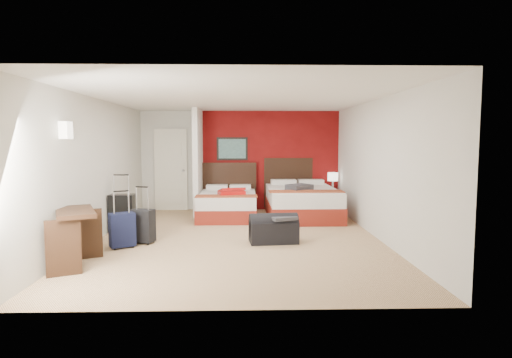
{
  "coord_description": "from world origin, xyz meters",
  "views": [
    {
      "loc": [
        0.12,
        -7.49,
        1.76
      ],
      "look_at": [
        0.34,
        0.8,
        1.0
      ],
      "focal_mm": 29.65,
      "sensor_mm": 36.0,
      "label": 1
    }
  ],
  "objects_px": {
    "suitcase_navy": "(122,231)",
    "bed_left": "(228,205)",
    "bed_right": "(302,203)",
    "table_lamp": "(333,182)",
    "suitcase_charcoal": "(143,227)",
    "nightstand": "(332,201)",
    "desk": "(76,238)",
    "suitcase_black": "(122,214)",
    "red_suitcase_open": "(232,192)",
    "duffel_bag": "(273,231)"
  },
  "relations": [
    {
      "from": "table_lamp",
      "to": "suitcase_charcoal",
      "type": "height_order",
      "value": "table_lamp"
    },
    {
      "from": "table_lamp",
      "to": "suitcase_black",
      "type": "distance_m",
      "value": 5.09
    },
    {
      "from": "desk",
      "to": "suitcase_navy",
      "type": "bearing_deg",
      "value": 46.72
    },
    {
      "from": "duffel_bag",
      "to": "table_lamp",
      "type": "bearing_deg",
      "value": 56.36
    },
    {
      "from": "bed_left",
      "to": "suitcase_charcoal",
      "type": "height_order",
      "value": "bed_left"
    },
    {
      "from": "red_suitcase_open",
      "to": "duffel_bag",
      "type": "height_order",
      "value": "red_suitcase_open"
    },
    {
      "from": "suitcase_black",
      "to": "suitcase_navy",
      "type": "xyz_separation_m",
      "value": [
        0.35,
        -1.24,
        -0.08
      ]
    },
    {
      "from": "red_suitcase_open",
      "to": "table_lamp",
      "type": "relative_size",
      "value": 1.68
    },
    {
      "from": "duffel_bag",
      "to": "desk",
      "type": "relative_size",
      "value": 0.85
    },
    {
      "from": "bed_left",
      "to": "suitcase_charcoal",
      "type": "xyz_separation_m",
      "value": [
        -1.35,
        -2.41,
        -0.0
      ]
    },
    {
      "from": "nightstand",
      "to": "duffel_bag",
      "type": "relative_size",
      "value": 0.62
    },
    {
      "from": "suitcase_navy",
      "to": "desk",
      "type": "distance_m",
      "value": 1.08
    },
    {
      "from": "bed_left",
      "to": "red_suitcase_open",
      "type": "distance_m",
      "value": 0.36
    },
    {
      "from": "suitcase_black",
      "to": "table_lamp",
      "type": "bearing_deg",
      "value": 26.56
    },
    {
      "from": "suitcase_navy",
      "to": "suitcase_charcoal",
      "type": "bearing_deg",
      "value": 19.85
    },
    {
      "from": "red_suitcase_open",
      "to": "suitcase_charcoal",
      "type": "relative_size",
      "value": 1.39
    },
    {
      "from": "suitcase_black",
      "to": "suitcase_charcoal",
      "type": "xyz_separation_m",
      "value": [
        0.61,
        -0.93,
        -0.07
      ]
    },
    {
      "from": "red_suitcase_open",
      "to": "suitcase_charcoal",
      "type": "distance_m",
      "value": 2.75
    },
    {
      "from": "table_lamp",
      "to": "duffel_bag",
      "type": "distance_m",
      "value": 3.66
    },
    {
      "from": "nightstand",
      "to": "table_lamp",
      "type": "relative_size",
      "value": 1.1
    },
    {
      "from": "bed_right",
      "to": "desk",
      "type": "relative_size",
      "value": 2.31
    },
    {
      "from": "duffel_bag",
      "to": "desk",
      "type": "bearing_deg",
      "value": -160.97
    },
    {
      "from": "bed_right",
      "to": "duffel_bag",
      "type": "height_order",
      "value": "bed_right"
    },
    {
      "from": "bed_right",
      "to": "table_lamp",
      "type": "height_order",
      "value": "table_lamp"
    },
    {
      "from": "bed_right",
      "to": "nightstand",
      "type": "bearing_deg",
      "value": 41.19
    },
    {
      "from": "table_lamp",
      "to": "desk",
      "type": "bearing_deg",
      "value": -135.08
    },
    {
      "from": "table_lamp",
      "to": "duffel_bag",
      "type": "relative_size",
      "value": 0.56
    },
    {
      "from": "red_suitcase_open",
      "to": "table_lamp",
      "type": "distance_m",
      "value": 2.63
    },
    {
      "from": "nightstand",
      "to": "suitcase_black",
      "type": "xyz_separation_m",
      "value": [
        -4.54,
        -2.26,
        0.1
      ]
    },
    {
      "from": "suitcase_charcoal",
      "to": "duffel_bag",
      "type": "bearing_deg",
      "value": 17.81
    },
    {
      "from": "suitcase_navy",
      "to": "bed_left",
      "type": "bearing_deg",
      "value": 29.51
    },
    {
      "from": "nightstand",
      "to": "suitcase_black",
      "type": "bearing_deg",
      "value": -158.02
    },
    {
      "from": "suitcase_charcoal",
      "to": "suitcase_navy",
      "type": "bearing_deg",
      "value": -112.26
    },
    {
      "from": "bed_right",
      "to": "suitcase_navy",
      "type": "distance_m",
      "value": 4.29
    },
    {
      "from": "bed_left",
      "to": "bed_right",
      "type": "xyz_separation_m",
      "value": [
        1.7,
        0.0,
        0.06
      ]
    },
    {
      "from": "nightstand",
      "to": "desk",
      "type": "height_order",
      "value": "desk"
    },
    {
      "from": "bed_left",
      "to": "desk",
      "type": "bearing_deg",
      "value": -117.53
    },
    {
      "from": "red_suitcase_open",
      "to": "nightstand",
      "type": "bearing_deg",
      "value": 3.41
    },
    {
      "from": "duffel_bag",
      "to": "nightstand",
      "type": "bearing_deg",
      "value": 56.36
    },
    {
      "from": "suitcase_charcoal",
      "to": "desk",
      "type": "distance_m",
      "value": 1.47
    },
    {
      "from": "bed_left",
      "to": "suitcase_navy",
      "type": "height_order",
      "value": "bed_left"
    },
    {
      "from": "suitcase_black",
      "to": "suitcase_navy",
      "type": "bearing_deg",
      "value": -74.08
    },
    {
      "from": "bed_left",
      "to": "suitcase_navy",
      "type": "relative_size",
      "value": 3.39
    },
    {
      "from": "table_lamp",
      "to": "duffel_bag",
      "type": "bearing_deg",
      "value": -117.8
    },
    {
      "from": "red_suitcase_open",
      "to": "suitcase_navy",
      "type": "bearing_deg",
      "value": -139.44
    },
    {
      "from": "table_lamp",
      "to": "suitcase_black",
      "type": "bearing_deg",
      "value": -153.51
    },
    {
      "from": "nightstand",
      "to": "suitcase_charcoal",
      "type": "bearing_deg",
      "value": -145.41
    },
    {
      "from": "bed_left",
      "to": "table_lamp",
      "type": "xyz_separation_m",
      "value": [
        2.58,
        0.78,
        0.46
      ]
    },
    {
      "from": "desk",
      "to": "suitcase_black",
      "type": "bearing_deg",
      "value": 65.51
    },
    {
      "from": "red_suitcase_open",
      "to": "suitcase_black",
      "type": "xyz_separation_m",
      "value": [
        -2.07,
        -1.38,
        -0.26
      ]
    }
  ]
}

